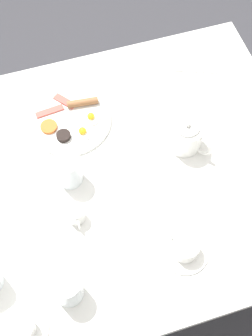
% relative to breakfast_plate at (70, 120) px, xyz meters
% --- Properties ---
extents(ground_plane, '(8.00, 8.00, 0.00)m').
position_rel_breakfast_plate_xyz_m(ground_plane, '(0.24, 0.13, -0.74)').
color(ground_plane, '#333338').
extents(table, '(1.03, 1.19, 0.73)m').
position_rel_breakfast_plate_xyz_m(table, '(0.24, 0.13, -0.07)').
color(table, white).
rests_on(table, ground_plane).
extents(breakfast_plate, '(0.29, 0.29, 0.04)m').
position_rel_breakfast_plate_xyz_m(breakfast_plate, '(0.00, 0.00, 0.00)').
color(breakfast_plate, white).
rests_on(breakfast_plate, table).
extents(teapot_near, '(0.17, 0.13, 0.13)m').
position_rel_breakfast_plate_xyz_m(teapot_near, '(0.20, 0.34, 0.04)').
color(teapot_near, white).
rests_on(teapot_near, table).
extents(teacup_with_saucer_left, '(0.15, 0.15, 0.06)m').
position_rel_breakfast_plate_xyz_m(teacup_with_saucer_left, '(0.64, -0.29, 0.02)').
color(teacup_with_saucer_left, white).
rests_on(teacup_with_saucer_left, table).
extents(teacup_with_saucer_right, '(0.15, 0.15, 0.06)m').
position_rel_breakfast_plate_xyz_m(teacup_with_saucer_right, '(0.56, 0.21, 0.02)').
color(teacup_with_saucer_right, white).
rests_on(teacup_with_saucer_right, table).
extents(water_glass_tall, '(0.08, 0.08, 0.12)m').
position_rel_breakfast_plate_xyz_m(water_glass_tall, '(0.22, -0.05, 0.05)').
color(water_glass_tall, white).
rests_on(water_glass_tall, table).
extents(wine_glass_spare, '(0.08, 0.08, 0.11)m').
position_rel_breakfast_plate_xyz_m(wine_glass_spare, '(0.57, -0.14, 0.05)').
color(wine_glass_spare, white).
rests_on(wine_glass_spare, table).
extents(creamer_jug, '(0.08, 0.06, 0.06)m').
position_rel_breakfast_plate_xyz_m(creamer_jug, '(0.36, -0.07, 0.02)').
color(creamer_jug, white).
rests_on(creamer_jug, table).
extents(napkin_folded, '(0.18, 0.20, 0.01)m').
position_rel_breakfast_plate_xyz_m(napkin_folded, '(-0.13, 0.51, -0.00)').
color(napkin_folded, white).
rests_on(napkin_folded, table).
extents(fork_by_plate, '(0.17, 0.04, 0.00)m').
position_rel_breakfast_plate_xyz_m(fork_by_plate, '(-0.15, 0.22, -0.01)').
color(fork_by_plate, silver).
rests_on(fork_by_plate, table).
extents(spoon_for_tea, '(0.15, 0.04, 0.00)m').
position_rel_breakfast_plate_xyz_m(spoon_for_tea, '(0.44, -0.22, -0.01)').
color(spoon_for_tea, silver).
rests_on(spoon_for_tea, table).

